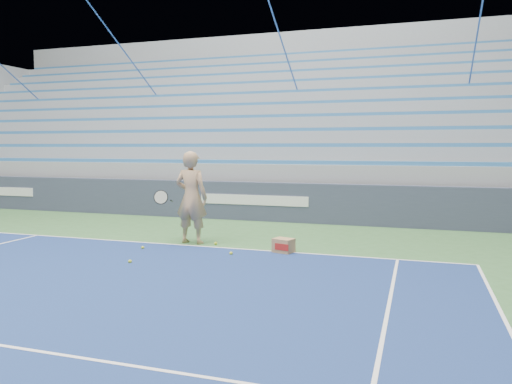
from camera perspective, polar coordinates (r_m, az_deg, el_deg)
sponsor_barrier at (r=14.28m, az=-0.13°, el=-1.06°), size 30.00×0.32×1.10m
bleachers at (r=19.71m, az=5.08°, el=5.90°), size 31.00×9.15×7.30m
tennis_player at (r=10.91m, az=-7.42°, el=-0.63°), size 0.98×0.87×2.01m
ball_box at (r=9.98m, az=3.16°, el=-6.14°), size 0.45×0.40×0.29m
tennis_ball_0 at (r=10.59m, az=-12.82°, el=-6.22°), size 0.07×0.07×0.07m
tennis_ball_1 at (r=10.81m, az=-4.62°, el=-5.87°), size 0.07×0.07×0.07m
tennis_ball_2 at (r=9.39m, az=-14.21°, el=-7.70°), size 0.07×0.07×0.07m
tennis_ball_3 at (r=9.79m, az=-2.87°, el=-7.02°), size 0.07×0.07×0.07m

